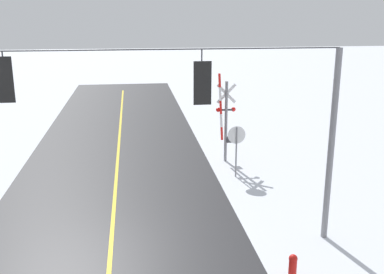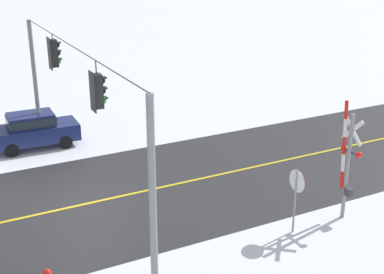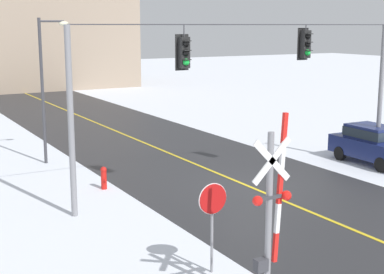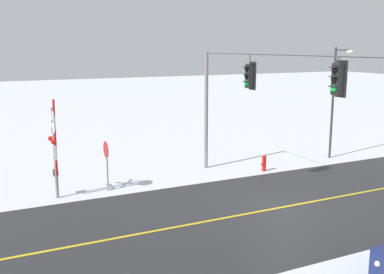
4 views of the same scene
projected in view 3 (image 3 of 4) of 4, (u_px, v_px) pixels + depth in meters
name	position (u px, v px, depth m)	size (l,w,h in m)	color
ground_plane	(249.00, 186.00, 22.16)	(160.00, 160.00, 0.00)	silver
road_asphalt	(176.00, 156.00, 27.28)	(9.00, 80.00, 0.01)	#28282B
lane_centre_line	(176.00, 156.00, 27.28)	(0.14, 72.00, 0.01)	gold
signal_span	(250.00, 83.00, 21.35)	(14.20, 0.47, 6.22)	gray
stop_sign	(213.00, 208.00, 14.13)	(0.80, 0.09, 2.35)	gray
railroad_crossing	(270.00, 213.00, 12.11)	(0.98, 0.31, 4.38)	gray
parked_car_navy	(373.00, 143.00, 25.66)	(1.92, 4.24, 1.74)	navy
streetlamp_near	(47.00, 77.00, 25.28)	(1.39, 0.28, 6.50)	#38383D
fire_hydrant	(104.00, 177.00, 21.73)	(0.24, 0.31, 0.88)	red
building_distant	(45.00, 34.00, 58.03)	(16.24, 11.32, 10.61)	gray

